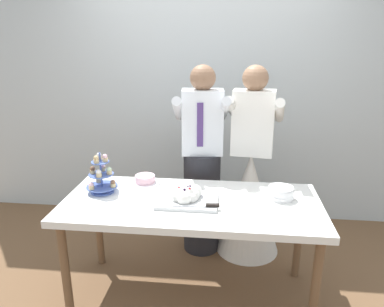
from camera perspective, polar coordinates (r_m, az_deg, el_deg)
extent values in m
plane|color=brown|center=(3.00, -0.09, -20.86)|extent=(8.00, 8.00, 0.00)
cube|color=silver|center=(3.76, 2.31, 11.31)|extent=(5.20, 0.10, 2.90)
cube|color=white|center=(2.60, -0.10, -7.86)|extent=(1.80, 0.80, 0.05)
cylinder|color=brown|center=(2.74, -19.03, -16.87)|extent=(0.06, 0.06, 0.72)
cylinder|color=brown|center=(2.58, 18.59, -19.24)|extent=(0.06, 0.06, 0.72)
cylinder|color=brown|center=(3.24, -14.28, -10.67)|extent=(0.06, 0.06, 0.72)
cylinder|color=brown|center=(3.10, 16.20, -12.17)|extent=(0.06, 0.06, 0.72)
cylinder|color=#4C66B2|center=(2.81, -13.71, -5.69)|extent=(0.17, 0.17, 0.01)
cylinder|color=#4C66B2|center=(2.75, -13.93, -2.90)|extent=(0.01, 0.01, 0.31)
cylinder|color=#4C66B2|center=(2.79, -13.76, -4.96)|extent=(0.23, 0.23, 0.01)
cylinder|color=#D1B784|center=(2.75, -12.15, -4.82)|extent=(0.04, 0.04, 0.03)
sphere|color=brown|center=(2.74, -12.18, -4.36)|extent=(0.04, 0.04, 0.04)
cylinder|color=#D1B784|center=(2.86, -14.27, -4.04)|extent=(0.04, 0.04, 0.03)
sphere|color=#D6B27A|center=(2.86, -14.30, -3.60)|extent=(0.04, 0.04, 0.04)
cylinder|color=#D1B784|center=(2.75, -15.33, -5.10)|extent=(0.04, 0.04, 0.03)
sphere|color=#EAB7C6|center=(2.74, -15.37, -4.64)|extent=(0.04, 0.04, 0.04)
cylinder|color=#4C66B2|center=(2.76, -13.91, -3.14)|extent=(0.18, 0.18, 0.01)
cylinder|color=#D1B784|center=(2.73, -12.71, -2.88)|extent=(0.04, 0.04, 0.03)
sphere|color=beige|center=(2.72, -12.75, -2.41)|extent=(0.04, 0.04, 0.04)
cylinder|color=#D1B784|center=(2.81, -13.69, -2.36)|extent=(0.04, 0.04, 0.03)
sphere|color=#EAB7C6|center=(2.80, -13.72, -1.90)|extent=(0.04, 0.04, 0.04)
cylinder|color=#D1B784|center=(2.77, -15.13, -2.74)|extent=(0.04, 0.04, 0.03)
sphere|color=brown|center=(2.77, -15.17, -2.27)|extent=(0.04, 0.04, 0.04)
cylinder|color=#D1B784|center=(2.69, -14.22, -3.27)|extent=(0.04, 0.04, 0.03)
sphere|color=white|center=(2.69, -14.26, -2.80)|extent=(0.04, 0.04, 0.04)
cylinder|color=#4C66B2|center=(2.73, -14.06, -1.27)|extent=(0.13, 0.13, 0.01)
cylinder|color=#D1B784|center=(2.71, -13.32, -0.93)|extent=(0.04, 0.04, 0.03)
sphere|color=#EAB7C6|center=(2.70, -13.35, -0.45)|extent=(0.04, 0.04, 0.04)
cylinder|color=#D1B784|center=(2.75, -14.21, -0.70)|extent=(0.04, 0.04, 0.03)
sphere|color=white|center=(2.75, -14.25, -0.23)|extent=(0.04, 0.04, 0.04)
cylinder|color=#D1B784|center=(2.70, -14.62, -1.15)|extent=(0.04, 0.04, 0.03)
sphere|color=#D6B27A|center=(2.69, -14.66, -0.67)|extent=(0.04, 0.04, 0.04)
cube|color=silver|center=(2.57, -0.69, -7.29)|extent=(0.42, 0.31, 0.02)
sphere|color=white|center=(2.55, 0.21, -6.46)|extent=(0.09, 0.09, 0.09)
sphere|color=white|center=(2.59, 0.43, -5.89)|extent=(0.10, 0.10, 0.10)
sphere|color=white|center=(2.63, -0.88, -5.78)|extent=(0.07, 0.07, 0.07)
sphere|color=white|center=(2.59, -2.20, -6.15)|extent=(0.07, 0.07, 0.07)
sphere|color=white|center=(2.53, -2.27, -6.71)|extent=(0.08, 0.08, 0.08)
sphere|color=white|center=(2.49, -1.21, -6.92)|extent=(0.10, 0.10, 0.10)
sphere|color=white|center=(2.51, -0.09, -6.93)|extent=(0.07, 0.07, 0.07)
sphere|color=white|center=(2.54, -0.70, -6.13)|extent=(0.11, 0.11, 0.11)
sphere|color=#2D1938|center=(2.48, -1.17, -5.63)|extent=(0.02, 0.02, 0.02)
sphere|color=#B21923|center=(2.50, -0.39, -5.48)|extent=(0.02, 0.02, 0.02)
sphere|color=#DB474C|center=(2.55, -2.05, -5.27)|extent=(0.02, 0.02, 0.02)
sphere|color=#2D1938|center=(2.51, -0.67, -5.23)|extent=(0.02, 0.02, 0.02)
sphere|color=#2D1938|center=(2.56, -1.01, -5.09)|extent=(0.02, 0.02, 0.02)
sphere|color=#2D1938|center=(2.52, -0.31, -5.11)|extent=(0.02, 0.02, 0.02)
sphere|color=#DB474C|center=(2.53, -0.69, -5.48)|extent=(0.02, 0.02, 0.02)
cube|color=silver|center=(2.45, -0.32, -8.12)|extent=(0.23, 0.04, 0.00)
cube|color=black|center=(2.45, 3.22, -8.02)|extent=(0.09, 0.03, 0.02)
cylinder|color=white|center=(2.70, 13.60, -6.70)|extent=(0.17, 0.17, 0.01)
cylinder|color=white|center=(2.69, 13.67, -6.49)|extent=(0.17, 0.17, 0.01)
cylinder|color=white|center=(2.68, 13.63, -6.30)|extent=(0.17, 0.17, 0.01)
cylinder|color=white|center=(2.69, 13.69, -6.04)|extent=(0.17, 0.17, 0.01)
cylinder|color=white|center=(2.68, 13.70, -5.85)|extent=(0.17, 0.17, 0.01)
cylinder|color=white|center=(2.67, 13.74, -5.64)|extent=(0.17, 0.17, 0.01)
cylinder|color=white|center=(2.67, 13.76, -5.41)|extent=(0.17, 0.17, 0.01)
cylinder|color=white|center=(2.67, 13.66, -5.18)|extent=(0.17, 0.17, 0.01)
cylinder|color=white|center=(2.90, -7.29, -4.51)|extent=(0.24, 0.24, 0.01)
cylinder|color=#EAB7C6|center=(2.89, -7.31, -3.90)|extent=(0.15, 0.15, 0.06)
cylinder|color=#232328|center=(3.31, 1.52, -7.53)|extent=(0.32, 0.32, 0.92)
cube|color=white|center=(3.07, 1.63, 4.89)|extent=(0.36, 0.23, 0.54)
sphere|color=#8C664C|center=(3.01, 1.69, 11.67)|extent=(0.21, 0.21, 0.21)
cylinder|color=white|center=(3.05, -2.17, 6.88)|extent=(0.12, 0.49, 0.28)
cylinder|color=white|center=(3.05, 5.02, 6.84)|extent=(0.12, 0.49, 0.28)
cube|color=#4C3372|center=(2.97, 1.26, 4.44)|extent=(0.05, 0.02, 0.36)
cone|color=white|center=(3.32, 8.82, -7.63)|extent=(0.56, 0.56, 0.92)
cube|color=white|center=(3.08, 9.46, 4.72)|extent=(0.36, 0.24, 0.54)
sphere|color=#997054|center=(3.02, 9.81, 11.46)|extent=(0.21, 0.21, 0.21)
cylinder|color=white|center=(3.08, 6.30, 6.89)|extent=(0.14, 0.49, 0.28)
cylinder|color=white|center=(3.06, 13.42, 6.43)|extent=(0.14, 0.49, 0.28)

